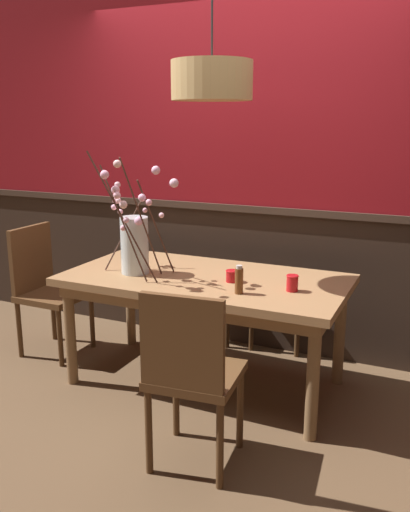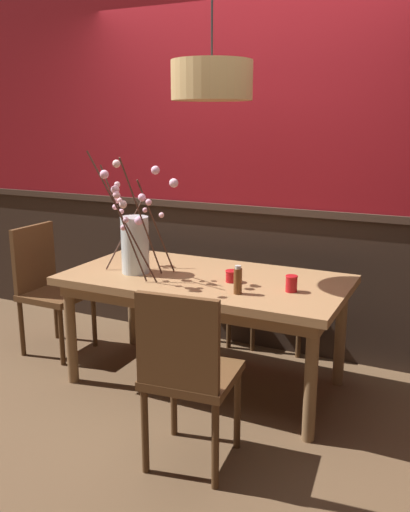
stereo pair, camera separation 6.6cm
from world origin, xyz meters
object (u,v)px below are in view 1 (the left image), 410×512
object	(u,v)px
dining_table	(205,289)
chair_far_side_right	(282,280)
chair_far_side_left	(223,271)
candle_holder_nearer_edge	(232,276)
chair_head_west_end	(45,284)
pendant_lamp	(212,81)
condiment_bottle	(239,280)
vase_with_blossoms	(134,242)
candle_holder_nearer_center	(292,283)
chair_near_side_right	(191,370)

from	to	relation	value
dining_table	chair_far_side_right	size ratio (longest dim) A/B	2.00
chair_far_side_left	candle_holder_nearer_edge	world-z (taller)	chair_far_side_left
chair_head_west_end	pendant_lamp	bearing A→B (deg)	0.22
condiment_bottle	pendant_lamp	bearing A→B (deg)	138.71
dining_table	vase_with_blossoms	bearing A→B (deg)	-163.58
candle_holder_nearer_edge	candle_holder_nearer_center	bearing A→B (deg)	-4.54
chair_near_side_right	candle_holder_nearer_edge	world-z (taller)	chair_near_side_right
candle_holder_nearer_edge	dining_table	bearing A→B (deg)	167.83
chair_near_side_right	condiment_bottle	world-z (taller)	chair_near_side_right
chair_near_side_right	chair_far_side_right	bearing A→B (deg)	92.22
chair_head_west_end	chair_far_side_right	bearing A→B (deg)	29.79
vase_with_blossoms	candle_holder_nearer_center	xyz separation A→B (m)	(1.02, 0.05, -0.16)
chair_far_side_left	chair_far_side_right	bearing A→B (deg)	0.97
chair_head_west_end	condiment_bottle	world-z (taller)	chair_head_west_end
candle_holder_nearer_center	pendant_lamp	world-z (taller)	pendant_lamp
chair_far_side_left	candle_holder_nearer_center	xyz separation A→B (m)	(0.82, -0.94, 0.26)
dining_table	vase_with_blossoms	xyz separation A→B (m)	(-0.43, -0.13, 0.29)
chair_far_side_left	vase_with_blossoms	xyz separation A→B (m)	(-0.19, -1.00, 0.42)
candle_holder_nearer_center	candle_holder_nearer_edge	xyz separation A→B (m)	(-0.38, 0.03, -0.01)
dining_table	chair_far_side_right	world-z (taller)	chair_far_side_right
chair_far_side_right	condiment_bottle	world-z (taller)	condiment_bottle
vase_with_blossoms	chair_far_side_right	bearing A→B (deg)	55.82
chair_head_west_end	candle_holder_nearer_center	size ratio (longest dim) A/B	9.86
vase_with_blossoms	candle_holder_nearer_center	distance (m)	1.03
chair_head_west_end	chair_far_side_left	world-z (taller)	chair_far_side_left
candle_holder_nearer_center	condiment_bottle	distance (m)	0.31
dining_table	chair_far_side_left	size ratio (longest dim) A/B	1.87
chair_far_side_left	pendant_lamp	bearing A→B (deg)	-71.85
chair_head_west_end	condiment_bottle	bearing A→B (deg)	-8.46
candle_holder_nearer_center	candle_holder_nearer_edge	bearing A→B (deg)	175.46
condiment_bottle	chair_far_side_left	bearing A→B (deg)	116.86
chair_head_west_end	candle_holder_nearer_center	xyz separation A→B (m)	(1.87, -0.07, 0.26)
chair_far_side_left	vase_with_blossoms	bearing A→B (deg)	-100.90
chair_near_side_right	chair_far_side_left	world-z (taller)	chair_far_side_left
chair_near_side_right	chair_far_side_left	xyz separation A→B (m)	(-0.56, 1.73, -0.01)
chair_far_side_right	candle_holder_nearer_edge	distance (m)	0.96
chair_far_side_right	chair_far_side_left	world-z (taller)	chair_far_side_left
candle_holder_nearer_edge	chair_far_side_right	bearing A→B (deg)	86.91
candle_holder_nearer_edge	pendant_lamp	bearing A→B (deg)	164.09
candle_holder_nearer_center	candle_holder_nearer_edge	distance (m)	0.39
chair_near_side_right	vase_with_blossoms	world-z (taller)	vase_with_blossoms
chair_head_west_end	condiment_bottle	distance (m)	1.65
chair_near_side_right	pendant_lamp	size ratio (longest dim) A/B	0.85
chair_head_west_end	chair_far_side_left	bearing A→B (deg)	39.77
chair_near_side_right	candle_holder_nearer_edge	size ratio (longest dim) A/B	12.07
dining_table	condiment_bottle	distance (m)	0.43
vase_with_blossoms	chair_near_side_right	bearing A→B (deg)	-44.27
dining_table	chair_head_west_end	bearing A→B (deg)	-179.84
dining_table	pendant_lamp	xyz separation A→B (m)	(0.04, 0.00, 1.26)
chair_far_side_left	candle_holder_nearer_center	distance (m)	1.28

